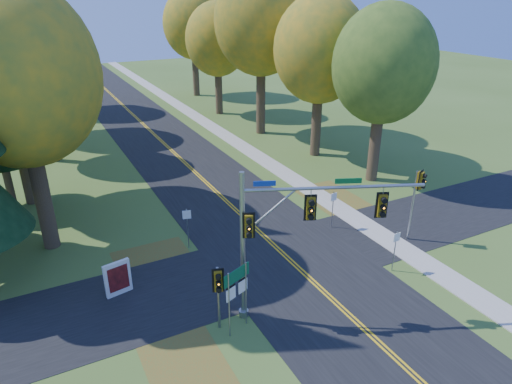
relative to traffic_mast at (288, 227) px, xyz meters
name	(u,v)px	position (x,y,z in m)	size (l,w,h in m)	color
ground	(308,277)	(2.49, 1.94, -4.44)	(160.00, 160.00, 0.00)	#3E5B20
road_main	(308,277)	(2.49, 1.94, -4.43)	(8.00, 160.00, 0.02)	black
road_cross	(288,258)	(2.49, 3.94, -4.43)	(60.00, 6.00, 0.02)	black
centerline_left	(306,277)	(2.39, 1.94, -4.41)	(0.10, 160.00, 0.01)	gold
centerline_right	(310,276)	(2.59, 1.94, -4.41)	(0.10, 160.00, 0.01)	gold
sidewalk_east	(400,247)	(8.69, 1.94, -4.41)	(1.60, 160.00, 0.06)	#9E998E
leaf_patch_w_near	(160,271)	(-4.01, 5.94, -4.43)	(4.00, 6.00, 0.00)	brown
leaf_patch_e	(343,205)	(9.29, 7.94, -4.43)	(3.50, 8.00, 0.00)	brown
leaf_patch_w_far	(187,369)	(-5.01, -1.06, -4.43)	(3.00, 5.00, 0.00)	brown
tree_w_a	(19,76)	(-8.64, 11.32, 5.05)	(8.00, 8.00, 14.15)	#38281C
tree_e_a	(384,65)	(14.05, 10.71, 4.09)	(7.20, 7.20, 12.73)	#38281C
tree_w_b	(0,44)	(-9.23, 18.22, 5.93)	(8.60, 8.60, 15.38)	#38281C
tree_e_b	(320,50)	(13.46, 17.51, 4.46)	(7.60, 7.60, 13.33)	#38281C
tree_w_c	(38,65)	(-7.05, 26.41, 3.50)	(6.80, 6.80, 11.91)	#38281C
tree_e_c	(261,21)	(12.37, 25.63, 6.22)	(8.80, 8.80, 15.79)	#38281C
tree_w_d	(20,32)	(-7.64, 35.12, 5.34)	(8.20, 8.20, 14.56)	#38281C
tree_e_d	(217,40)	(11.75, 34.81, 3.80)	(7.00, 7.00, 12.32)	#38281C
tree_w_e	(28,21)	(-6.44, 46.02, 5.63)	(8.40, 8.40, 14.97)	#38281C
tree_e_e	(193,24)	(12.96, 45.52, 4.75)	(7.80, 7.80, 13.74)	#38281C
traffic_mast	(288,227)	(0.00, 0.00, 0.00)	(7.07, 3.14, 6.90)	gray
east_signal_pole	(418,188)	(9.84, 2.33, -1.14)	(0.48, 0.58, 4.35)	gray
ped_signal_pole	(218,285)	(-3.03, 0.37, -2.12)	(0.48, 0.57, 3.12)	gray
route_sign_cluster	(237,287)	(-2.32, 0.08, -2.24)	(1.37, 0.59, 3.12)	gray
info_kiosk	(118,278)	(-6.28, 4.93, -3.56)	(1.28, 0.42, 1.76)	silver
reg_sign_e_north	(333,203)	(6.69, 5.72, -2.81)	(0.45, 0.10, 2.38)	gray
reg_sign_e_south	(396,244)	(6.69, 0.43, -2.87)	(0.44, 0.08, 2.29)	gray
reg_sign_w	(187,222)	(-1.90, 7.43, -2.77)	(0.46, 0.15, 2.44)	gray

